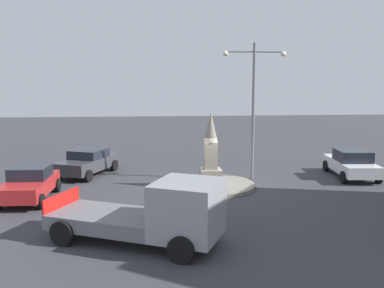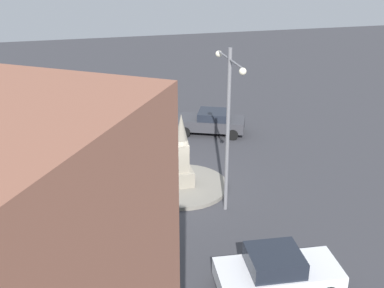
% 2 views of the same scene
% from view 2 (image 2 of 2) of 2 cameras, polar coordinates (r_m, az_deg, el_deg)
% --- Properties ---
extents(ground_plane, '(80.00, 80.00, 0.00)m').
position_cam_2_polar(ground_plane, '(23.44, -1.22, -5.15)').
color(ground_plane, '#38383D').
extents(traffic_island, '(4.46, 4.46, 0.18)m').
position_cam_2_polar(traffic_island, '(23.40, -1.22, -4.95)').
color(traffic_island, gray).
rests_on(traffic_island, ground).
extents(monument, '(1.06, 1.06, 3.59)m').
position_cam_2_polar(monument, '(22.70, -1.25, -1.41)').
color(monument, gray).
rests_on(monument, traffic_island).
extents(streetlamp, '(3.30, 0.28, 7.20)m').
position_cam_2_polar(streetlamp, '(19.86, 4.30, 3.30)').
color(streetlamp, slate).
rests_on(streetlamp, ground).
extents(car_red_parked_right, '(2.08, 4.02, 1.49)m').
position_cam_2_polar(car_red_parked_right, '(30.49, -7.57, 3.05)').
color(car_red_parked_right, '#B22323').
rests_on(car_red_parked_right, ground).
extents(car_dark_grey_parked_left, '(3.28, 4.53, 1.43)m').
position_cam_2_polar(car_dark_grey_parked_left, '(29.68, 2.30, 2.66)').
color(car_dark_grey_parked_left, '#38383D').
rests_on(car_dark_grey_parked_left, ground).
extents(car_white_passing, '(2.31, 4.33, 1.52)m').
position_cam_2_polar(car_white_passing, '(17.03, 10.01, -14.60)').
color(car_white_passing, silver).
rests_on(car_white_passing, ground).
extents(truck_grey_near_island, '(6.12, 4.32, 2.21)m').
position_cam_2_polar(truck_grey_near_island, '(25.17, -19.36, -1.81)').
color(truck_grey_near_island, gray).
rests_on(truck_grey_near_island, ground).
extents(tree_near_wall, '(4.09, 4.09, 5.77)m').
position_cam_2_polar(tree_near_wall, '(12.27, -15.86, -14.81)').
color(tree_near_wall, brown).
rests_on(tree_near_wall, ground).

